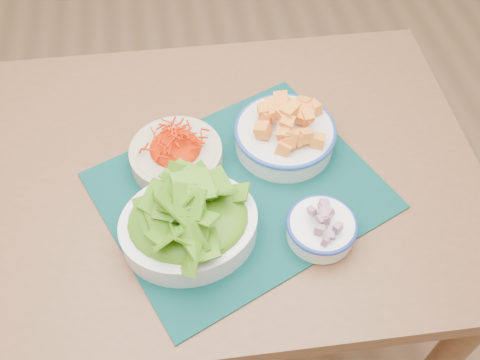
% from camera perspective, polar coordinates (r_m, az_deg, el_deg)
% --- Properties ---
extents(ground, '(4.00, 4.00, 0.00)m').
position_cam_1_polar(ground, '(1.70, 2.18, -14.73)').
color(ground, '#AA7A52').
rests_on(ground, ground).
extents(table, '(1.16, 0.80, 0.75)m').
position_cam_1_polar(table, '(1.14, -4.79, -2.26)').
color(table, brown).
rests_on(table, ground).
extents(placemat, '(0.61, 0.56, 0.00)m').
position_cam_1_polar(placemat, '(1.01, 0.00, -1.10)').
color(placemat, '#032727').
rests_on(placemat, table).
extents(carrot_bowl, '(0.23, 0.23, 0.07)m').
position_cam_1_polar(carrot_bowl, '(1.04, -6.87, 3.02)').
color(carrot_bowl, '#C7B294').
rests_on(carrot_bowl, placemat).
extents(squash_bowl, '(0.24, 0.24, 0.10)m').
position_cam_1_polar(squash_bowl, '(1.05, 4.86, 5.46)').
color(squash_bowl, silver).
rests_on(squash_bowl, placemat).
extents(lettuce_bowl, '(0.26, 0.23, 0.11)m').
position_cam_1_polar(lettuce_bowl, '(0.92, -5.56, -4.17)').
color(lettuce_bowl, white).
rests_on(lettuce_bowl, placemat).
extents(onion_bowl, '(0.16, 0.16, 0.06)m').
position_cam_1_polar(onion_bowl, '(0.94, 8.70, -4.87)').
color(onion_bowl, white).
rests_on(onion_bowl, placemat).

